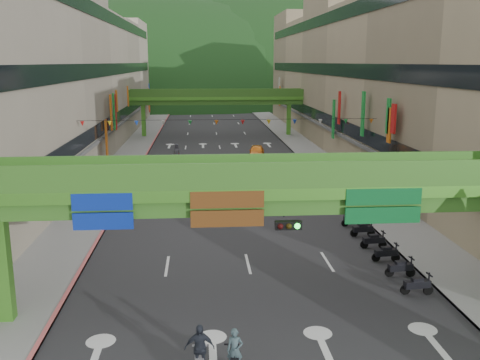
{
  "coord_description": "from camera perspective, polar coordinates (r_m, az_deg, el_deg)",
  "views": [
    {
      "loc": [
        -2.55,
        -16.04,
        11.05
      ],
      "look_at": [
        0.0,
        18.0,
        3.5
      ],
      "focal_mm": 40.0,
      "sensor_mm": 36.0,
      "label": 1
    }
  ],
  "objects": [
    {
      "name": "hill_right",
      "position": [
        198.27,
        3.75,
        9.25
      ],
      "size": [
        208.0,
        176.0,
        128.0
      ],
      "primitive_type": "ellipsoid",
      "color": "#1C4419",
      "rests_on": "ground"
    },
    {
      "name": "scooter_rider_left",
      "position": [
        19.74,
        -4.34,
        -17.87
      ],
      "size": [
        1.06,
        1.6,
        2.16
      ],
      "color": "#93929A",
      "rests_on": "ground"
    },
    {
      "name": "car_yellow",
      "position": [
        63.0,
        1.79,
        3.05
      ],
      "size": [
        2.28,
        4.54,
        1.49
      ],
      "primitive_type": "imported",
      "rotation": [
        0.0,
        0.0,
        -0.13
      ],
      "color": "orange",
      "rests_on": "ground"
    },
    {
      "name": "road_slab",
      "position": [
        67.0,
        -2.05,
        2.98
      ],
      "size": [
        18.0,
        140.0,
        0.02
      ],
      "primitive_type": "cube",
      "color": "#28282B",
      "rests_on": "ground"
    },
    {
      "name": "scooter_rider_mid",
      "position": [
        47.55,
        -0.9,
        0.38
      ],
      "size": [
        0.97,
        1.59,
        2.11
      ],
      "color": "black",
      "rests_on": "ground"
    },
    {
      "name": "parked_scooter_row",
      "position": [
        32.47,
        14.67,
        -6.87
      ],
      "size": [
        1.6,
        11.58,
        1.08
      ],
      "color": "black",
      "rests_on": "ground"
    },
    {
      "name": "sidewalk_right",
      "position": [
        68.3,
        7.22,
        3.13
      ],
      "size": [
        4.0,
        140.0,
        0.15
      ],
      "primitive_type": "cube",
      "color": "gray",
      "rests_on": "ground"
    },
    {
      "name": "pedestrian_blue",
      "position": [
        40.11,
        17.47,
        -2.71
      ],
      "size": [
        1.03,
        0.85,
        1.88
      ],
      "primitive_type": "imported",
      "rotation": [
        0.0,
        0.0,
        2.76
      ],
      "color": "#2E384F",
      "rests_on": "ground"
    },
    {
      "name": "curb_left",
      "position": [
        67.26,
        -9.83,
        2.91
      ],
      "size": [
        0.2,
        140.0,
        0.18
      ],
      "primitive_type": "cube",
      "color": "#CC5959",
      "rests_on": "ground"
    },
    {
      "name": "pedestrian_red",
      "position": [
        39.73,
        14.0,
        -2.64
      ],
      "size": [
        1.03,
        0.86,
        1.89
      ],
      "primitive_type": "imported",
      "rotation": [
        0.0,
        0.0,
        0.17
      ],
      "color": "#A31025",
      "rests_on": "ground"
    },
    {
      "name": "building_row_left",
      "position": [
        68.06,
        -18.53,
        10.5
      ],
      "size": [
        12.8,
        95.0,
        19.0
      ],
      "color": "#9E937F",
      "rests_on": "ground"
    },
    {
      "name": "curb_right",
      "position": [
        67.95,
        5.65,
        3.13
      ],
      "size": [
        0.2,
        140.0,
        0.18
      ],
      "primitive_type": "cube",
      "color": "gray",
      "rests_on": "ground"
    },
    {
      "name": "overpass_near",
      "position": [
        22.48,
        4.79,
        -2.65
      ],
      "size": [
        28.0,
        12.27,
        7.1
      ],
      "color": "#4C9E2D",
      "rests_on": "ground"
    },
    {
      "name": "building_row_right",
      "position": [
        69.46,
        13.98,
        10.8
      ],
      "size": [
        12.8,
        95.0,
        19.0
      ],
      "color": "gray",
      "rests_on": "ground"
    },
    {
      "name": "pedestrian_dark",
      "position": [
        51.0,
        9.82,
        0.81
      ],
      "size": [
        1.07,
        0.49,
        1.79
      ],
      "primitive_type": "imported",
      "rotation": [
        0.0,
        0.0,
        -0.05
      ],
      "color": "black",
      "rests_on": "ground"
    },
    {
      "name": "scooter_rider_far",
      "position": [
        59.82,
        -6.79,
        2.84
      ],
      "size": [
        0.95,
        1.6,
        2.22
      ],
      "color": "maroon",
      "rests_on": "ground"
    },
    {
      "name": "hill_left",
      "position": [
        176.82,
        -8.42,
        8.76
      ],
      "size": [
        168.0,
        140.0,
        112.0
      ],
      "primitive_type": "ellipsoid",
      "color": "#1C4419",
      "rests_on": "ground"
    },
    {
      "name": "car_silver",
      "position": [
        52.26,
        -9.09,
        0.92
      ],
      "size": [
        1.75,
        4.45,
        1.44
      ],
      "primitive_type": "imported",
      "rotation": [
        0.0,
        0.0,
        -0.05
      ],
      "color": "silver",
      "rests_on": "ground"
    },
    {
      "name": "overpass_far",
      "position": [
        81.28,
        -2.51,
        8.48
      ],
      "size": [
        28.0,
        2.2,
        7.1
      ],
      "color": "#4C9E2D",
      "rests_on": "ground"
    },
    {
      "name": "sidewalk_left",
      "position": [
        67.48,
        -11.44,
        2.86
      ],
      "size": [
        4.0,
        140.0,
        0.15
      ],
      "primitive_type": "cube",
      "color": "gray",
      "rests_on": "ground"
    },
    {
      "name": "scooter_rider_near",
      "position": [
        19.88,
        -0.55,
        -18.3
      ],
      "size": [
        0.66,
        1.6,
        1.92
      ],
      "color": "black",
      "rests_on": "ground"
    },
    {
      "name": "bunting_string",
      "position": [
        46.39,
        -1.11,
        6.17
      ],
      "size": [
        26.0,
        0.36,
        0.47
      ],
      "color": "black",
      "rests_on": "ground"
    }
  ]
}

